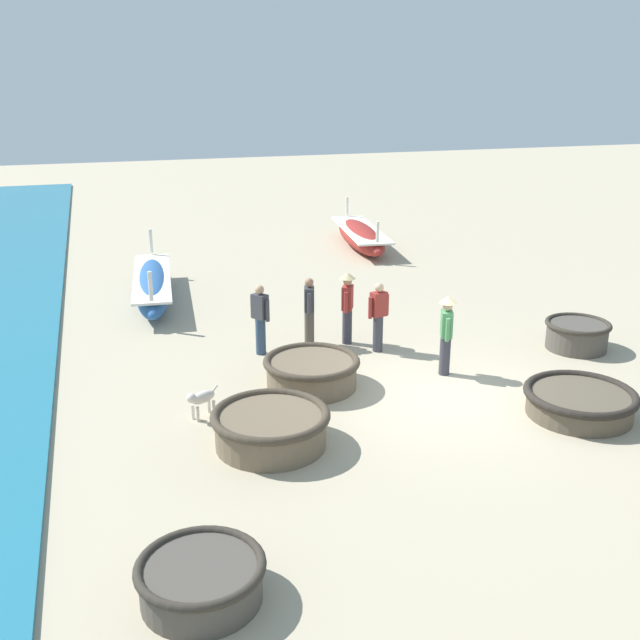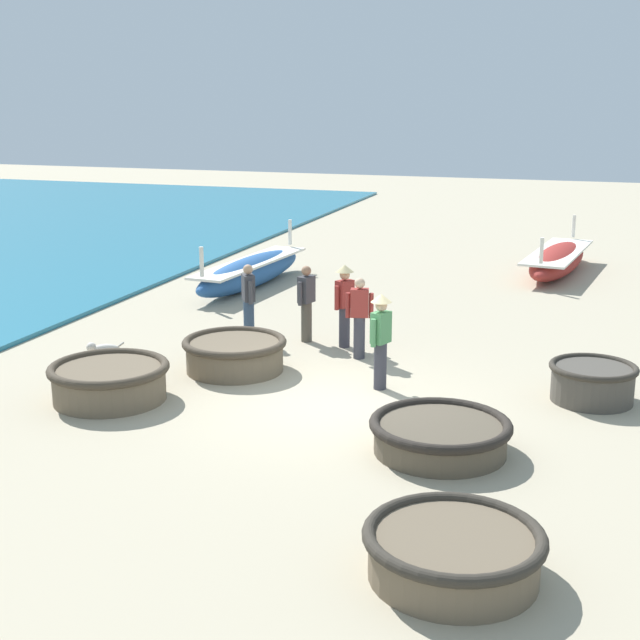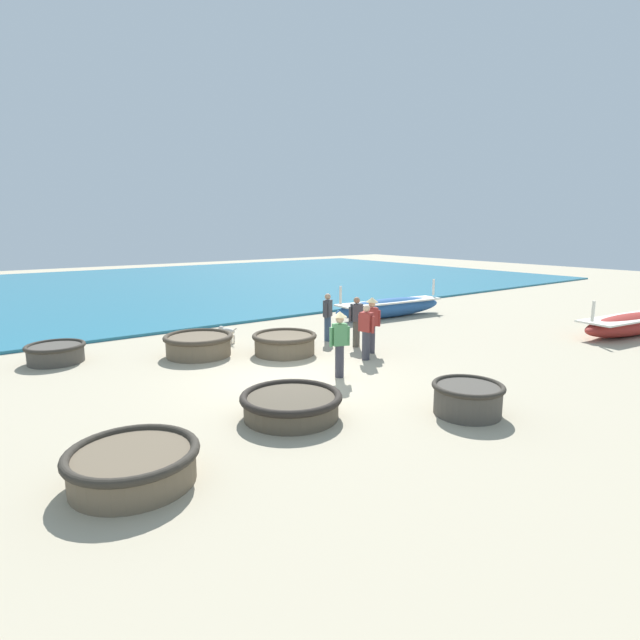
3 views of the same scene
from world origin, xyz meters
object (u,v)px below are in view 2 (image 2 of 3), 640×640
object	(u,v)px
coracle_far_left	(235,353)
fisherman_by_coracle	(306,302)
coracle_weathered	(454,551)
coracle_far_right	(109,380)
fisherman_standing_left	(249,300)
long_boat_red_hull	(557,260)
coracle_center	(440,434)
dog	(103,351)
fisherman_standing_right	(345,300)
fisherman_crouching	(359,316)
coracle_front_left	(593,381)
fisherman_with_hat	(381,335)
long_boat_ochre_hull	(250,271)

from	to	relation	value
coracle_far_left	fisherman_by_coracle	distance (m)	2.40
coracle_weathered	coracle_far_right	bearing A→B (deg)	149.43
coracle_far_right	fisherman_standing_left	xyz separation A→B (m)	(0.76, 4.16, 0.49)
coracle_far_left	long_boat_red_hull	world-z (taller)	long_boat_red_hull
coracle_far_left	coracle_center	size ratio (longest dim) A/B	0.94
dog	fisherman_standing_left	bearing A→B (deg)	58.49
coracle_center	fisherman_by_coracle	xyz separation A→B (m)	(-3.68, 4.88, 0.57)
coracle_far_right	dog	bearing A→B (deg)	124.80
fisherman_standing_right	fisherman_crouching	bearing A→B (deg)	-53.29
fisherman_standing_left	coracle_weathered	bearing A→B (deg)	-54.69
fisherman_standing_right	fisherman_standing_left	bearing A→B (deg)	-177.75
coracle_front_left	fisherman_standing_right	size ratio (longest dim) A/B	0.86
coracle_weathered	fisherman_standing_left	bearing A→B (deg)	125.31
coracle_center	fisherman_with_hat	size ratio (longest dim) A/B	1.21
coracle_far_left	coracle_weathered	xyz separation A→B (m)	(5.05, -5.88, -0.03)
fisherman_by_coracle	coracle_weathered	bearing A→B (deg)	-61.42
fisherman_standing_right	fisherman_with_hat	distance (m)	2.65
coracle_far_right	fisherman_standing_right	xyz separation A→B (m)	(2.78, 4.24, 0.62)
dog	coracle_far_left	bearing A→B (deg)	18.19
coracle_far_right	coracle_weathered	distance (m)	7.40
fisherman_by_coracle	dog	distance (m)	4.20
dog	coracle_weathered	bearing A→B (deg)	-35.04
coracle_far_right	fisherman_crouching	distance (m)	4.88
coracle_far_left	fisherman_standing_right	size ratio (longest dim) A/B	1.14
fisherman_standing_left	fisherman_crouching	bearing A→B (deg)	-13.00
coracle_weathered	coracle_center	world-z (taller)	coracle_weathered
coracle_far_left	long_boat_red_hull	xyz separation A→B (m)	(5.00, 11.08, 0.06)
coracle_far_left	dog	xyz separation A→B (m)	(-2.28, -0.75, 0.04)
long_boat_red_hull	fisherman_standing_right	xyz separation A→B (m)	(-3.54, -8.96, 0.57)
coracle_center	coracle_front_left	distance (m)	3.53
coracle_front_left	dog	size ratio (longest dim) A/B	2.33
coracle_far_right	fisherman_crouching	bearing A→B (deg)	47.60
coracle_center	coracle_front_left	xyz separation A→B (m)	(1.97, 2.92, 0.07)
long_boat_red_hull	fisherman_by_coracle	bearing A→B (deg)	-116.51
coracle_far_right	coracle_far_left	bearing A→B (deg)	58.06
fisherman_by_coracle	fisherman_with_hat	xyz separation A→B (m)	(2.18, -2.44, 0.12)
coracle_weathered	coracle_far_left	bearing A→B (deg)	130.63
fisherman_standing_left	coracle_far_right	bearing A→B (deg)	-100.29
coracle_front_left	fisherman_crouching	world-z (taller)	fisherman_crouching
coracle_far_right	fisherman_by_coracle	xyz separation A→B (m)	(1.93, 4.39, 0.49)
coracle_front_left	long_boat_ochre_hull	world-z (taller)	long_boat_ochre_hull
dog	fisherman_standing_right	bearing A→B (deg)	37.55
coracle_front_left	coracle_far_left	bearing A→B (deg)	-177.12
coracle_far_right	fisherman_standing_right	world-z (taller)	fisherman_standing_right
coracle_center	fisherman_crouching	xyz separation A→B (m)	(-2.34, 4.07, 0.57)
coracle_center	long_boat_red_hull	size ratio (longest dim) A/B	0.39
coracle_weathered	fisherman_by_coracle	world-z (taller)	fisherman_by_coracle
long_boat_red_hull	coracle_weathered	bearing A→B (deg)	-89.84
coracle_weathered	fisherman_with_hat	distance (m)	6.18
coracle_front_left	long_boat_red_hull	xyz separation A→B (m)	(-1.26, 10.77, 0.05)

